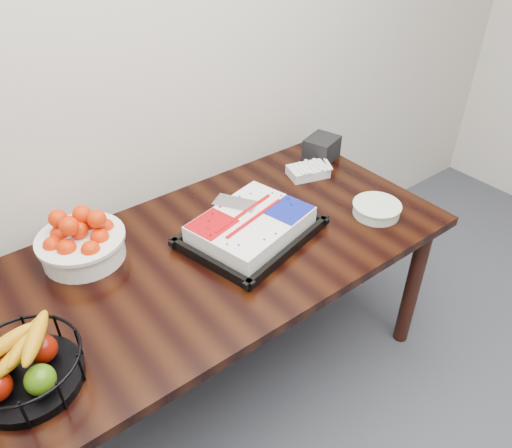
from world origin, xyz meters
TOP-DOWN VIEW (x-y plane):
  - table at (0.00, 2.00)m, footprint 1.80×0.90m
  - cake_tray at (0.14, 1.97)m, footprint 0.56×0.48m
  - tangerine_bowl at (-0.42, 2.25)m, footprint 0.32×0.32m
  - fruit_basket at (-0.76, 1.82)m, footprint 0.32×0.32m
  - plate_stack at (0.65, 1.78)m, footprint 0.20×0.20m
  - fork_bag at (0.64, 2.18)m, footprint 0.20×0.16m
  - napkin_box at (0.80, 2.26)m, footprint 0.19×0.17m

SIDE VIEW (x-z plane):
  - table at x=0.00m, z-range 0.29..1.04m
  - plate_stack at x=0.65m, z-range 0.75..0.80m
  - fork_bag at x=0.64m, z-range 0.75..0.80m
  - cake_tray at x=0.14m, z-range 0.75..0.85m
  - napkin_box at x=0.80m, z-range 0.75..0.86m
  - fruit_basket at x=-0.76m, z-range 0.74..0.91m
  - tangerine_bowl at x=-0.42m, z-range 0.74..0.94m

